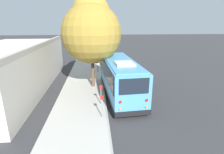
# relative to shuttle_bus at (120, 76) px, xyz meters

# --- Properties ---
(ground_plane) EXTENTS (160.00, 160.00, 0.00)m
(ground_plane) POSITION_rel_shuttle_bus_xyz_m (1.12, -0.04, -1.80)
(ground_plane) COLOR #333335
(sidewalk_slab) EXTENTS (80.00, 3.96, 0.15)m
(sidewalk_slab) POSITION_rel_shuttle_bus_xyz_m (1.12, 3.49, -1.73)
(sidewalk_slab) COLOR #B2AFA8
(sidewalk_slab) RESTS_ON ground
(curb_strip) EXTENTS (80.00, 0.14, 0.15)m
(curb_strip) POSITION_rel_shuttle_bus_xyz_m (1.12, 1.44, -1.73)
(curb_strip) COLOR #9D9A94
(curb_strip) RESTS_ON ground
(shuttle_bus) EXTENTS (9.01, 3.31, 3.37)m
(shuttle_bus) POSITION_rel_shuttle_bus_xyz_m (0.00, 0.00, 0.00)
(shuttle_bus) COLOR #4C93D1
(shuttle_bus) RESTS_ON ground
(parked_sedan_white) EXTENTS (4.31, 1.83, 1.27)m
(parked_sedan_white) POSITION_rel_shuttle_bus_xyz_m (10.17, 0.44, -1.22)
(parked_sedan_white) COLOR silver
(parked_sedan_white) RESTS_ON ground
(parked_sedan_blue) EXTENTS (4.20, 1.88, 1.30)m
(parked_sedan_blue) POSITION_rel_shuttle_bus_xyz_m (17.21, 0.34, -1.20)
(parked_sedan_blue) COLOR navy
(parked_sedan_blue) RESTS_ON ground
(street_tree) EXTENTS (5.56, 5.56, 8.80)m
(street_tree) POSITION_rel_shuttle_bus_xyz_m (2.25, 2.44, 3.91)
(street_tree) COLOR brown
(street_tree) RESTS_ON sidewalk_slab
(sign_post_near) EXTENTS (0.06, 0.22, 1.59)m
(sign_post_near) POSITION_rel_shuttle_bus_xyz_m (-4.09, 1.79, -0.84)
(sign_post_near) COLOR gray
(sign_post_near) RESTS_ON sidewalk_slab
(sign_post_far) EXTENTS (0.06, 0.22, 1.59)m
(sign_post_far) POSITION_rel_shuttle_bus_xyz_m (-2.08, 1.79, -0.84)
(sign_post_far) COLOR gray
(sign_post_far) RESTS_ON sidewalk_slab
(fire_hydrant) EXTENTS (0.22, 0.22, 0.81)m
(fire_hydrant) POSITION_rel_shuttle_bus_xyz_m (7.55, 1.89, -1.25)
(fire_hydrant) COLOR #99999E
(fire_hydrant) RESTS_ON sidewalk_slab
(building_backdrop) EXTENTS (17.06, 7.48, 4.55)m
(building_backdrop) POSITION_rel_shuttle_bus_xyz_m (2.50, 10.67, 0.28)
(building_backdrop) COLOR beige
(building_backdrop) RESTS_ON ground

